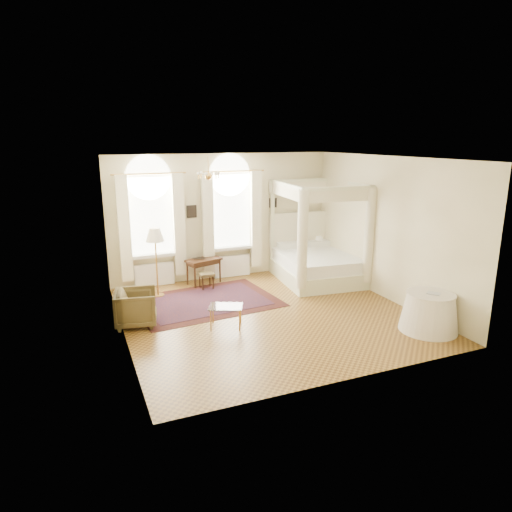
# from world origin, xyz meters

# --- Properties ---
(ground) EXTENTS (6.00, 6.00, 0.00)m
(ground) POSITION_xyz_m (0.00, 0.00, 0.00)
(ground) COLOR olive
(ground) RESTS_ON ground
(room_walls) EXTENTS (6.00, 6.00, 6.00)m
(room_walls) POSITION_xyz_m (0.00, 0.00, 1.98)
(room_walls) COLOR #FCEDBF
(room_walls) RESTS_ON ground
(window_left) EXTENTS (1.62, 0.27, 3.29)m
(window_left) POSITION_xyz_m (-1.90, 2.87, 1.49)
(window_left) COLOR white
(window_left) RESTS_ON room_walls
(window_right) EXTENTS (1.62, 0.27, 3.29)m
(window_right) POSITION_xyz_m (0.20, 2.87, 1.49)
(window_right) COLOR white
(window_right) RESTS_ON room_walls
(chandelier) EXTENTS (0.51, 0.45, 0.50)m
(chandelier) POSITION_xyz_m (-0.90, 1.20, 2.91)
(chandelier) COLOR #B5873C
(chandelier) RESTS_ON room_walls
(wall_pictures) EXTENTS (2.54, 0.03, 0.39)m
(wall_pictures) POSITION_xyz_m (0.09, 2.97, 1.89)
(wall_pictures) COLOR black
(wall_pictures) RESTS_ON room_walls
(canopy_bed) EXTENTS (2.18, 2.58, 2.59)m
(canopy_bed) POSITION_xyz_m (2.17, 1.72, 0.59)
(canopy_bed) COLOR beige
(canopy_bed) RESTS_ON ground
(nightstand) EXTENTS (0.41, 0.38, 0.53)m
(nightstand) POSITION_xyz_m (2.70, 2.70, 0.27)
(nightstand) COLOR black
(nightstand) RESTS_ON ground
(nightstand_lamp) EXTENTS (0.29, 0.29, 0.42)m
(nightstand_lamp) POSITION_xyz_m (2.79, 2.69, 0.81)
(nightstand_lamp) COLOR #B5873C
(nightstand_lamp) RESTS_ON nightstand
(writing_desk) EXTENTS (0.99, 0.71, 0.66)m
(writing_desk) POSITION_xyz_m (-0.68, 2.59, 0.57)
(writing_desk) COLOR black
(writing_desk) RESTS_ON ground
(laptop) EXTENTS (0.36, 0.27, 0.03)m
(laptop) POSITION_xyz_m (-0.78, 2.66, 0.68)
(laptop) COLOR black
(laptop) RESTS_ON writing_desk
(stool) EXTENTS (0.36, 0.36, 0.41)m
(stool) POSITION_xyz_m (-0.74, 2.16, 0.34)
(stool) COLOR #493B1F
(stool) RESTS_ON ground
(armchair) EXTENTS (0.94, 0.92, 0.74)m
(armchair) POSITION_xyz_m (-2.70, 0.49, 0.37)
(armchair) COLOR #4B3E20
(armchair) RESTS_ON ground
(coffee_table) EXTENTS (0.78, 0.68, 0.45)m
(coffee_table) POSITION_xyz_m (-1.06, -0.31, 0.40)
(coffee_table) COLOR silver
(coffee_table) RESTS_ON ground
(floor_lamp) EXTENTS (0.43, 0.43, 1.66)m
(floor_lamp) POSITION_xyz_m (-1.97, 2.08, 1.42)
(floor_lamp) COLOR #B5873C
(floor_lamp) RESTS_ON ground
(oriental_rug) EXTENTS (3.40, 2.60, 0.01)m
(oriental_rug) POSITION_xyz_m (-1.03, 1.24, 0.01)
(oriental_rug) COLOR #3D150E
(oriental_rug) RESTS_ON ground
(side_table) EXTENTS (1.13, 1.13, 0.77)m
(side_table) POSITION_xyz_m (2.58, -1.98, 0.38)
(side_table) COLOR white
(side_table) RESTS_ON ground
(book) EXTENTS (0.29, 0.30, 0.02)m
(book) POSITION_xyz_m (2.51, -2.09, 0.78)
(book) COLOR black
(book) RESTS_ON side_table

